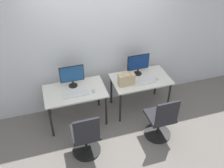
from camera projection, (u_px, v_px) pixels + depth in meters
ground_plane at (114, 124)px, 4.75m from camera, size 20.00×20.00×0.00m
wall_back at (101, 39)px, 4.52m from camera, size 12.00×0.05×2.80m
desk_left at (75, 94)px, 4.48m from camera, size 1.09×0.67×0.71m
monitor_left at (72, 75)px, 4.40m from camera, size 0.43×0.16×0.42m
keyboard_left at (76, 94)px, 4.32m from camera, size 0.46×0.14×0.02m
mouse_left at (93, 91)px, 4.40m from camera, size 0.06×0.09×0.03m
office_chair_left at (86, 138)px, 3.99m from camera, size 0.48×0.48×0.92m
desk_right at (140, 82)px, 4.78m from camera, size 1.09×0.67×0.71m
monitor_right at (138, 64)px, 4.72m from camera, size 0.43×0.16×0.42m
keyboard_right at (144, 82)px, 4.61m from camera, size 0.46×0.14×0.02m
mouse_right at (157, 79)px, 4.69m from camera, size 0.06×0.09×0.03m
office_chair_right at (161, 121)px, 4.28m from camera, size 0.48×0.48×0.92m
handbag at (126, 79)px, 4.50m from camera, size 0.30×0.18×0.25m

